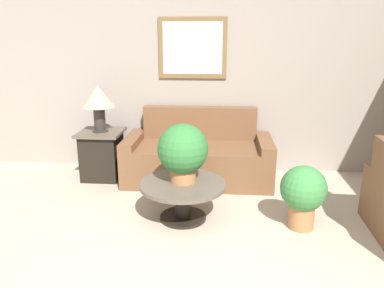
{
  "coord_description": "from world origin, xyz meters",
  "views": [
    {
      "loc": [
        0.05,
        -2.07,
        1.87
      ],
      "look_at": [
        -0.29,
        2.16,
        0.64
      ],
      "focal_mm": 35.0,
      "sensor_mm": 36.0,
      "label": 1
    }
  ],
  "objects_px": {
    "couch_main": "(198,157)",
    "coffee_table": "(183,193)",
    "table_lamp": "(98,99)",
    "potted_plant_on_table": "(183,151)",
    "side_table": "(102,154)",
    "potted_plant_floor": "(303,193)"
  },
  "relations": [
    {
      "from": "couch_main",
      "to": "potted_plant_floor",
      "type": "height_order",
      "value": "couch_main"
    },
    {
      "from": "couch_main",
      "to": "potted_plant_floor",
      "type": "xyz_separation_m",
      "value": [
        1.12,
        -1.24,
        0.07
      ]
    },
    {
      "from": "couch_main",
      "to": "table_lamp",
      "type": "xyz_separation_m",
      "value": [
        -1.3,
        -0.04,
        0.77
      ]
    },
    {
      "from": "table_lamp",
      "to": "potted_plant_floor",
      "type": "relative_size",
      "value": 0.93
    },
    {
      "from": "coffee_table",
      "to": "side_table",
      "type": "bearing_deg",
      "value": 137.56
    },
    {
      "from": "couch_main",
      "to": "potted_plant_floor",
      "type": "relative_size",
      "value": 2.94
    },
    {
      "from": "couch_main",
      "to": "potted_plant_on_table",
      "type": "relative_size",
      "value": 3.13
    },
    {
      "from": "couch_main",
      "to": "coffee_table",
      "type": "distance_m",
      "value": 1.15
    },
    {
      "from": "couch_main",
      "to": "coffee_table",
      "type": "height_order",
      "value": "couch_main"
    },
    {
      "from": "couch_main",
      "to": "potted_plant_floor",
      "type": "distance_m",
      "value": 1.67
    },
    {
      "from": "coffee_table",
      "to": "couch_main",
      "type": "bearing_deg",
      "value": 85.82
    },
    {
      "from": "potted_plant_on_table",
      "to": "side_table",
      "type": "bearing_deg",
      "value": 138.67
    },
    {
      "from": "table_lamp",
      "to": "coffee_table",
      "type": "bearing_deg",
      "value": -42.44
    },
    {
      "from": "couch_main",
      "to": "potted_plant_floor",
      "type": "bearing_deg",
      "value": -47.91
    },
    {
      "from": "side_table",
      "to": "table_lamp",
      "type": "bearing_deg",
      "value": -116.57
    },
    {
      "from": "coffee_table",
      "to": "potted_plant_on_table",
      "type": "bearing_deg",
      "value": 92.79
    },
    {
      "from": "side_table",
      "to": "potted_plant_on_table",
      "type": "bearing_deg",
      "value": -41.33
    },
    {
      "from": "coffee_table",
      "to": "potted_plant_floor",
      "type": "relative_size",
      "value": 1.37
    },
    {
      "from": "table_lamp",
      "to": "couch_main",
      "type": "bearing_deg",
      "value": 1.87
    },
    {
      "from": "side_table",
      "to": "potted_plant_on_table",
      "type": "relative_size",
      "value": 1.06
    },
    {
      "from": "couch_main",
      "to": "table_lamp",
      "type": "relative_size",
      "value": 3.16
    },
    {
      "from": "coffee_table",
      "to": "potted_plant_on_table",
      "type": "relative_size",
      "value": 1.46
    }
  ]
}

